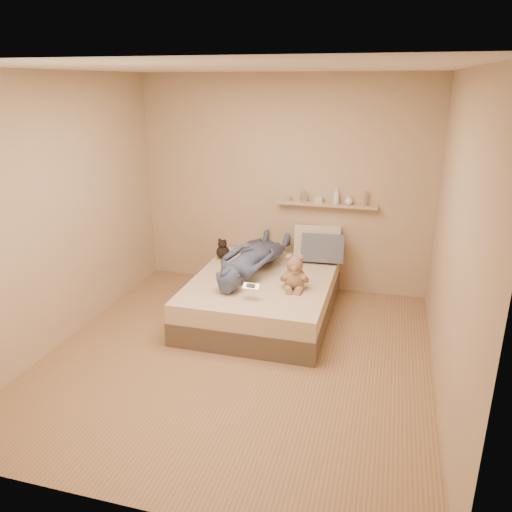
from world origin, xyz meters
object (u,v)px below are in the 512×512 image
(bed, at_px, (263,297))
(teddy_bear, at_px, (294,275))
(game_console, at_px, (251,286))
(person, at_px, (252,257))
(pillow_cream, at_px, (317,242))
(pillow_grey, at_px, (323,248))
(wall_shelf, at_px, (327,205))
(dark_plush, at_px, (223,250))

(bed, height_order, teddy_bear, teddy_bear)
(game_console, xyz_separation_m, person, (-0.20, 0.74, 0.04))
(pillow_cream, distance_m, pillow_grey, 0.17)
(person, relative_size, wall_shelf, 1.26)
(pillow_cream, xyz_separation_m, wall_shelf, (0.08, 0.08, 0.45))
(pillow_cream, bearing_deg, person, -132.69)
(pillow_cream, bearing_deg, wall_shelf, 43.87)
(pillow_cream, xyz_separation_m, person, (-0.63, -0.68, -0.02))
(bed, relative_size, wall_shelf, 1.58)
(game_console, distance_m, wall_shelf, 1.67)
(pillow_grey, bearing_deg, dark_plush, -170.13)
(pillow_cream, bearing_deg, dark_plush, -162.49)
(bed, relative_size, teddy_bear, 4.93)
(bed, distance_m, teddy_bear, 0.59)
(bed, bearing_deg, pillow_cream, 60.59)
(pillow_cream, bearing_deg, pillow_grey, -57.70)
(pillow_grey, distance_m, person, 0.90)
(teddy_bear, xyz_separation_m, pillow_grey, (0.16, 0.91, 0.01))
(game_console, bearing_deg, wall_shelf, 71.07)
(bed, relative_size, dark_plush, 7.52)
(pillow_cream, bearing_deg, teddy_bear, -93.99)
(bed, bearing_deg, person, 137.30)
(game_console, height_order, teddy_bear, teddy_bear)
(game_console, bearing_deg, bed, 93.38)
(game_console, bearing_deg, pillow_grey, 67.89)
(teddy_bear, relative_size, pillow_grey, 0.77)
(pillow_grey, distance_m, wall_shelf, 0.53)
(game_console, distance_m, pillow_grey, 1.39)
(bed, height_order, pillow_grey, pillow_grey)
(pillow_grey, height_order, wall_shelf, wall_shelf)
(bed, distance_m, wall_shelf, 1.38)
(dark_plush, relative_size, person, 0.17)
(pillow_cream, xyz_separation_m, pillow_grey, (0.09, -0.14, -0.03))
(game_console, height_order, pillow_cream, pillow_cream)
(game_console, xyz_separation_m, teddy_bear, (0.36, 0.37, 0.02))
(person, height_order, wall_shelf, wall_shelf)
(pillow_grey, relative_size, person, 0.33)
(dark_plush, bearing_deg, wall_shelf, 19.83)
(game_console, height_order, wall_shelf, wall_shelf)
(bed, distance_m, person, 0.46)
(pillow_cream, bearing_deg, game_console, -106.92)
(game_console, xyz_separation_m, pillow_cream, (0.43, 1.42, 0.06))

